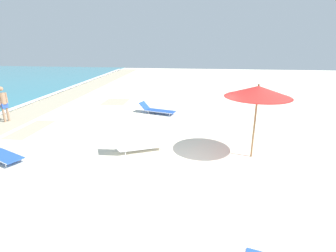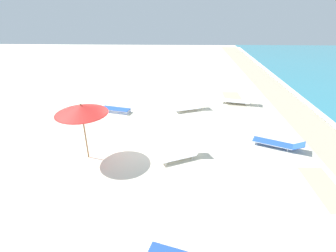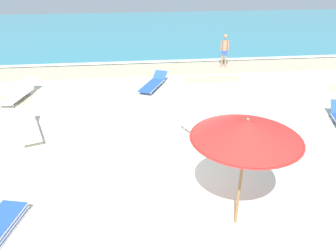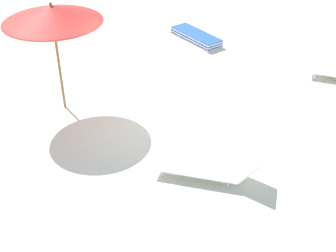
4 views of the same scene
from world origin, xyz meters
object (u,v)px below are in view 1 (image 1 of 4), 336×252
beach_umbrella (258,92)px  beachgoer_wading_adult (3,102)px  sun_lounger_near_water_right (135,146)px  sun_lounger_near_water_left (157,110)px

beach_umbrella → beachgoer_wading_adult: (2.84, 11.47, -1.31)m
sun_lounger_near_water_right → beachgoer_wading_adult: beachgoer_wading_adult is taller
sun_lounger_near_water_left → beachgoer_wading_adult: (-2.35, 7.28, 0.78)m
sun_lounger_near_water_left → sun_lounger_near_water_right: bearing=-162.9°
beach_umbrella → sun_lounger_near_water_left: (5.18, 4.19, -2.09)m
beach_umbrella → beachgoer_wading_adult: beach_umbrella is taller
sun_lounger_near_water_left → beachgoer_wading_adult: beachgoer_wading_adult is taller
sun_lounger_near_water_right → beachgoer_wading_adult: 7.88m
beach_umbrella → sun_lounger_near_water_left: size_ratio=1.21×
sun_lounger_near_water_right → beachgoer_wading_adult: bearing=44.1°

